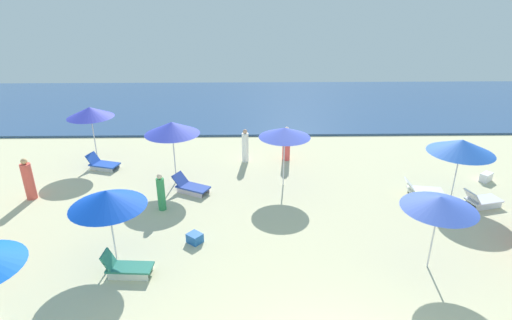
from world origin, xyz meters
The scene contains 18 objects.
ocean centered at (0.00, 23.12, 0.06)m, with size 60.00×13.77×0.12m, color #31507E.
umbrella_0 centered at (-4.87, 10.50, 2.43)m, with size 2.27×2.27×2.69m.
lounge_chair_0_0 centered at (-4.12, 9.53, 0.25)m, with size 1.63×1.26×0.69m.
umbrella_1 centered at (3.61, 4.50, 2.17)m, with size 2.11×2.11×2.37m.
umbrella_3 centered at (-5.85, 5.11, 2.07)m, with size 2.25×2.25×2.33m.
lounge_chair_3_0 centered at (-5.30, 4.28, 0.27)m, with size 1.42×0.65×0.76m.
umbrella_4 centered at (-8.99, 12.77, 2.46)m, with size 2.11×2.11×2.71m.
lounge_chair_4_0 centered at (-8.49, 11.96, 0.24)m, with size 1.54×1.04×0.69m.
umbrella_5 centered at (6.36, 8.87, 2.17)m, with size 2.47×2.47×2.44m.
lounge_chair_5_0 centered at (7.13, 8.11, 0.27)m, with size 1.51×0.98×0.71m.
lounge_chair_5_1 centered at (5.20, 8.98, 0.27)m, with size 1.56×0.86×0.69m.
umbrella_7 centered at (-0.27, 10.10, 2.34)m, with size 2.11×2.11×2.55m.
beachgoer_0 centered at (0.08, 12.86, 0.78)m, with size 0.46×0.46×1.67m.
beachgoer_1 centered at (-1.89, 12.67, 0.76)m, with size 0.42×0.42×1.63m.
beachgoer_2 centered at (-5.00, 8.10, 0.69)m, with size 0.41×0.41×1.47m.
beachgoer_3 centered at (-10.35, 9.08, 0.79)m, with size 0.48×0.48×1.71m.
cooler_box_1 centered at (-3.52, 5.90, 0.16)m, with size 0.45×0.39×0.32m, color #1F5CAD.
cooler_box_2 centered at (8.52, 10.30, 0.18)m, with size 0.58×0.33×0.37m, color white.
Camera 1 is at (-1.73, -5.47, 7.72)m, focal length 28.69 mm.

